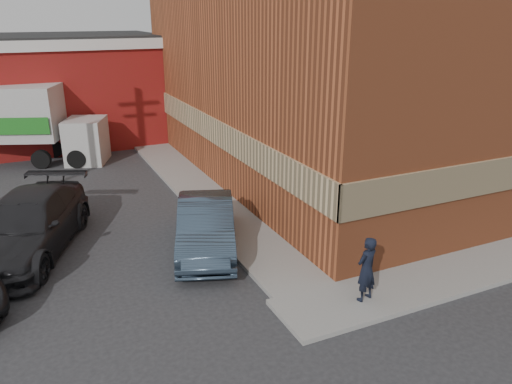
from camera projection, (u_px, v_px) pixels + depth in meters
name	position (u px, v px, depth m)	size (l,w,h in m)	color
ground	(284.00, 299.00, 12.32)	(90.00, 90.00, 0.00)	#28282B
brick_building	(362.00, 61.00, 21.77)	(14.25, 18.25, 9.36)	#A8502B
sidewalk_west	(193.00, 186.00, 20.22)	(1.80, 18.00, 0.12)	gray
warehouse	(5.00, 91.00, 26.06)	(16.30, 8.30, 5.60)	maroon
man	(366.00, 269.00, 11.83)	(0.60, 0.39, 1.64)	black
sedan	(206.00, 226.00, 14.67)	(1.61, 4.61, 1.52)	#344557
suv_b	(27.00, 225.00, 14.48)	(2.38, 5.84, 1.70)	black
box_truck	(13.00, 119.00, 22.78)	(7.57, 4.66, 3.60)	#BCBBB7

